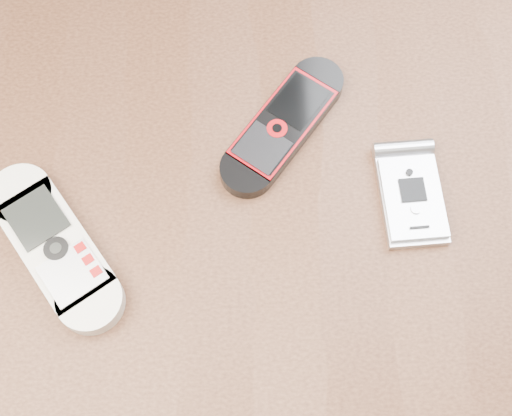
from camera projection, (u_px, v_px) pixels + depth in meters
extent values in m
plane|color=#472B19|center=(253.00, 370.00, 1.27)|extent=(4.00, 4.00, 0.00)
cube|color=black|center=(250.00, 221.00, 0.59)|extent=(1.20, 0.80, 0.03)
cube|color=silver|center=(55.00, 246.00, 0.56)|extent=(0.13, 0.16, 0.02)
cube|color=black|center=(283.00, 125.00, 0.60)|extent=(0.12, 0.15, 0.01)
cube|color=#BBBBC0|center=(412.00, 196.00, 0.57)|extent=(0.06, 0.10, 0.01)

